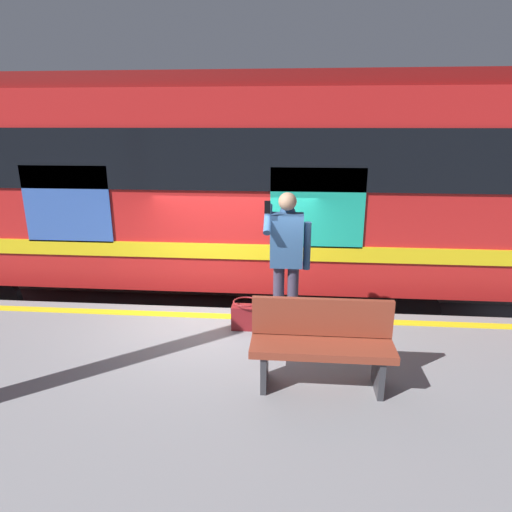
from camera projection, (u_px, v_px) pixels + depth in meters
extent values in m
plane|color=#3D3D3F|center=(231.00, 365.00, 6.75)|extent=(24.41, 24.41, 0.00)
cube|color=gray|center=(193.00, 459.00, 4.22)|extent=(15.65, 5.02, 0.95)
cube|color=yellow|center=(227.00, 316.00, 6.19)|extent=(15.34, 0.16, 0.01)
cube|color=slate|center=(242.00, 321.00, 8.08)|extent=(20.35, 0.08, 0.16)
cube|color=slate|center=(250.00, 292.00, 9.45)|extent=(20.35, 0.08, 0.16)
cube|color=red|center=(208.00, 183.00, 8.12)|extent=(11.03, 3.09, 3.10)
cube|color=maroon|center=(205.00, 86.00, 7.64)|extent=(10.81, 2.84, 0.24)
cube|color=black|center=(187.00, 160.00, 6.48)|extent=(10.48, 0.03, 0.90)
cube|color=yellow|center=(191.00, 251.00, 6.88)|extent=(10.48, 0.03, 0.24)
cube|color=#19A58C|center=(317.00, 209.00, 6.52)|extent=(1.39, 0.02, 1.20)
cube|color=#3359B2|center=(67.00, 205.00, 6.84)|extent=(1.39, 0.02, 1.20)
cylinder|color=black|center=(67.00, 258.00, 10.15)|extent=(0.84, 0.12, 0.84)
cylinder|color=black|center=(414.00, 313.00, 7.20)|extent=(0.84, 0.12, 0.84)
cylinder|color=black|center=(385.00, 266.00, 9.56)|extent=(0.84, 0.12, 0.84)
cylinder|color=#383347|center=(293.00, 299.00, 5.63)|extent=(0.14, 0.14, 0.89)
cylinder|color=#383347|center=(278.00, 299.00, 5.64)|extent=(0.14, 0.14, 0.89)
cube|color=#2D517F|center=(287.00, 240.00, 5.41)|extent=(0.40, 0.24, 0.66)
sphere|color=#2D517F|center=(288.00, 213.00, 5.47)|extent=(0.20, 0.20, 0.20)
sphere|color=tan|center=(288.00, 201.00, 5.27)|extent=(0.22, 0.22, 0.22)
cylinder|color=#2D517F|center=(307.00, 246.00, 5.41)|extent=(0.09, 0.09, 0.60)
cylinder|color=#2D517F|center=(268.00, 219.00, 5.27)|extent=(0.09, 0.42, 0.33)
cube|color=black|center=(267.00, 207.00, 5.13)|extent=(0.07, 0.02, 0.15)
cube|color=maroon|center=(246.00, 317.00, 5.79)|extent=(0.36, 0.19, 0.32)
torus|color=maroon|center=(246.00, 302.00, 5.73)|extent=(0.33, 0.33, 0.02)
cube|color=brown|center=(322.00, 348.00, 4.41)|extent=(1.43, 0.44, 0.08)
cube|color=brown|center=(322.00, 317.00, 4.52)|extent=(1.43, 0.06, 0.40)
cube|color=#333338|center=(378.00, 370.00, 4.43)|extent=(0.06, 0.40, 0.45)
cube|color=#333338|center=(265.00, 365.00, 4.52)|extent=(0.06, 0.40, 0.45)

